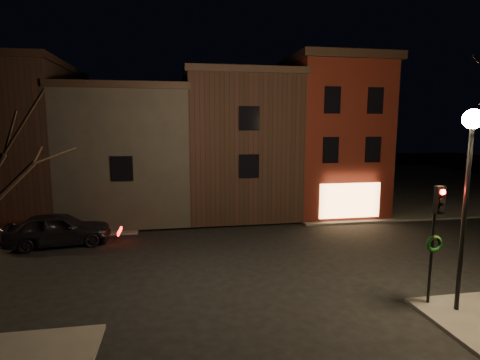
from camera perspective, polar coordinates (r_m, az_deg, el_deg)
name	(u,v)px	position (r m, az deg, el deg)	size (l,w,h in m)	color
ground	(240,260)	(17.50, -0.06, -12.11)	(120.00, 120.00, 0.00)	black
sidewalk_far_right	(392,183)	(43.17, 22.15, -0.37)	(30.00, 30.00, 0.12)	#2D2B28
corner_building	(327,135)	(27.82, 13.06, 6.64)	(6.50, 8.50, 10.50)	#4C140D
row_building_a	(235,143)	(27.04, -0.71, 5.60)	(7.30, 10.30, 9.40)	black
row_building_b	(132,151)	(26.89, -16.19, 4.19)	(7.80, 10.30, 8.40)	black
row_building_c	(16,141)	(28.57, -30.91, 5.08)	(7.30, 10.30, 9.90)	black
street_lamp_near	(470,156)	(13.60, 31.61, 3.18)	(0.60, 0.60, 6.48)	black
traffic_signal	(436,227)	(13.95, 27.67, -6.32)	(0.58, 0.38, 4.05)	black
parked_car_a	(59,229)	(21.41, -25.89, -6.74)	(2.02, 5.02, 1.71)	black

